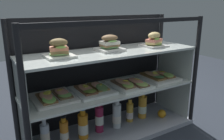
{
  "coord_description": "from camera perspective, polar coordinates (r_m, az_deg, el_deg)",
  "views": [
    {
      "loc": [
        -0.83,
        -1.35,
        0.96
      ],
      "look_at": [
        0.0,
        0.0,
        0.51
      ],
      "focal_mm": 37.02,
      "sensor_mm": 36.0,
      "label": 1
    }
  ],
  "objects": [
    {
      "name": "open_sandwich_tray_near_right_corner",
      "position": [
        1.62,
        -4.9,
        -4.78
      ],
      "size": [
        0.26,
        0.28,
        0.05
      ],
      "color": "white",
      "rests_on": "shelf_lower_glass"
    },
    {
      "name": "plated_roll_sandwich_mid_right",
      "position": [
        1.82,
        10.33,
        7.18
      ],
      "size": [
        0.17,
        0.17,
        0.11
      ],
      "color": "white",
      "rests_on": "shelf_upper_glass"
    },
    {
      "name": "ground_plane",
      "position": [
        1.85,
        0.0,
        -15.6
      ],
      "size": [
        6.0,
        6.0,
        0.02
      ],
      "primitive_type": "cube",
      "color": "#292E38",
      "rests_on": "ground"
    },
    {
      "name": "open_sandwich_tray_left_of_center",
      "position": [
        1.53,
        -14.17,
        -6.36
      ],
      "size": [
        0.26,
        0.28,
        0.06
      ],
      "color": "white",
      "rests_on": "shelf_lower_glass"
    },
    {
      "name": "juice_bottle_front_right_end",
      "position": [
        1.7,
        -7.15,
        -13.58
      ],
      "size": [
        0.07,
        0.07,
        0.23
      ],
      "color": "orange",
      "rests_on": "case_base_deck"
    },
    {
      "name": "plated_roll_sandwich_near_right_corner",
      "position": [
        1.44,
        -12.91,
        4.82
      ],
      "size": [
        0.17,
        0.17,
        0.12
      ],
      "color": "white",
      "rests_on": "shelf_upper_glass"
    },
    {
      "name": "riser_upper_tier",
      "position": [
        1.65,
        0.0,
        -0.26
      ],
      "size": [
        1.25,
        0.37,
        0.26
      ],
      "color": "silver",
      "rests_on": "shelf_lower_glass"
    },
    {
      "name": "plated_roll_sandwich_right_of_center",
      "position": [
        1.62,
        -0.56,
        6.36
      ],
      "size": [
        0.17,
        0.17,
        0.11
      ],
      "color": "white",
      "rests_on": "shelf_upper_glass"
    },
    {
      "name": "juice_bottle_front_left_end",
      "position": [
        1.63,
        -16.19,
        -15.37
      ],
      "size": [
        0.06,
        0.06,
        0.23
      ],
      "color": "white",
      "rests_on": "case_base_deck"
    },
    {
      "name": "juice_bottle_tucked_behind",
      "position": [
        1.91,
        4.41,
        -10.32
      ],
      "size": [
        0.06,
        0.06,
        0.2
      ],
      "color": "gold",
      "rests_on": "case_base_deck"
    },
    {
      "name": "juice_bottle_front_fourth",
      "position": [
        1.98,
        7.51,
        -9.0
      ],
      "size": [
        0.07,
        0.07,
        0.24
      ],
      "color": "gold",
      "rests_on": "case_base_deck"
    },
    {
      "name": "open_sandwich_tray_far_left",
      "position": [
        1.72,
        4.46,
        -3.4
      ],
      "size": [
        0.26,
        0.28,
        0.06
      ],
      "color": "white",
      "rests_on": "shelf_lower_glass"
    },
    {
      "name": "shelf_lower_glass",
      "position": [
        1.69,
        0.0,
        -4.74
      ],
      "size": [
        1.27,
        0.39,
        0.02
      ],
      "primitive_type": "cube",
      "color": "silver",
      "rests_on": "riser_lower_tier"
    },
    {
      "name": "juice_bottle_back_left",
      "position": [
        1.81,
        1.18,
        -11.18
      ],
      "size": [
        0.07,
        0.07,
        0.24
      ],
      "color": "silver",
      "rests_on": "case_base_deck"
    },
    {
      "name": "case_base_deck",
      "position": [
        1.84,
        0.0,
        -14.85
      ],
      "size": [
        1.32,
        0.44,
        0.04
      ],
      "primitive_type": "cube",
      "color": "#AFB3C3",
      "rests_on": "ground"
    },
    {
      "name": "open_sandwich_tray_near_left_corner",
      "position": [
        1.93,
        11.36,
        -1.56
      ],
      "size": [
        0.26,
        0.28,
        0.06
      ],
      "color": "white",
      "rests_on": "shelf_lower_glass"
    },
    {
      "name": "case_frame",
      "position": [
        1.75,
        -2.12,
        0.02
      ],
      "size": [
        1.32,
        0.44,
        0.88
      ],
      "color": "black",
      "rests_on": "ground"
    },
    {
      "name": "shelf_upper_glass",
      "position": [
        1.61,
        0.0,
        4.44
      ],
      "size": [
        1.27,
        0.39,
        0.02
      ],
      "primitive_type": "cube",
      "color": "silver",
      "rests_on": "riser_upper_tier"
    },
    {
      "name": "orange_fruit_beside_bottles",
      "position": [
        2.02,
        12.19,
        -10.48
      ],
      "size": [
        0.07,
        0.07,
        0.07
      ],
      "primitive_type": "sphere",
      "color": "orange",
      "rests_on": "case_base_deck"
    },
    {
      "name": "juice_bottle_back_right",
      "position": [
        1.66,
        -11.72,
        -14.77
      ],
      "size": [
        0.06,
        0.06,
        0.2
      ],
      "color": "orange",
      "rests_on": "case_base_deck"
    },
    {
      "name": "juice_bottle_front_middle",
      "position": [
        1.75,
        -3.15,
        -11.92
      ],
      "size": [
        0.06,
        0.06,
        0.25
      ],
      "color": "maroon",
      "rests_on": "case_base_deck"
    },
    {
      "name": "riser_lower_tier",
      "position": [
        1.75,
        0.0,
        -9.85
      ],
      "size": [
        1.25,
        0.37,
        0.32
      ],
      "color": "silver",
      "rests_on": "case_base_deck"
    }
  ]
}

